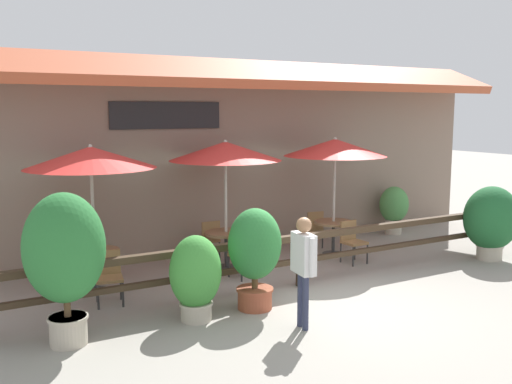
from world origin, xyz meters
TOP-DOWN VIEW (x-y plane):
  - ground_plane at (0.00, 0.00)m, footprint 60.00×60.00m
  - building_facade at (-0.00, 4.10)m, footprint 14.28×1.49m
  - patio_railing at (0.00, 1.05)m, footprint 10.40×0.14m
  - patio_umbrella_near at (-3.25, 2.55)m, footprint 2.18×2.18m
  - dining_table_near at (-3.25, 2.55)m, footprint 0.84×0.84m
  - chair_near_streetside at (-3.20, 1.84)m, footprint 0.49×0.49m
  - chair_near_wallside at (-3.29, 3.25)m, footprint 0.50×0.50m
  - patio_umbrella_middle at (-0.63, 2.78)m, footprint 2.18×2.18m
  - dining_table_middle at (-0.63, 2.78)m, footprint 0.84×0.84m
  - chair_middle_streetside at (-0.65, 2.11)m, footprint 0.49×0.49m
  - chair_middle_wallside at (-0.70, 3.44)m, footprint 0.42×0.42m
  - patio_umbrella_far at (1.87, 2.60)m, footprint 2.18×2.18m
  - dining_table_far at (1.87, 2.60)m, footprint 0.84×0.84m
  - chair_far_streetside at (1.81, 1.89)m, footprint 0.44×0.44m
  - chair_far_wallside at (1.83, 3.31)m, footprint 0.46×0.46m
  - potted_plant_tall_tropical at (4.48, 0.65)m, footprint 1.19×1.07m
  - potted_plant_small_flowering at (-4.12, 0.47)m, footprint 1.06×0.96m
  - potted_plant_entrance_palm at (-2.29, 0.45)m, footprint 0.78×0.70m
  - potted_plant_corner_fern at (-1.28, 0.46)m, footprint 0.85×0.77m
  - potted_plant_broad_leaf at (4.49, 3.55)m, footprint 0.76×0.69m
  - pedestrian at (-1.08, -0.59)m, footprint 0.25×0.57m

SIDE VIEW (x-z plane):
  - ground_plane at x=0.00m, z-range 0.00..0.00m
  - chair_near_streetside at x=-3.20m, z-range 0.05..0.91m
  - chair_near_wallside at x=-3.29m, z-range 0.05..0.91m
  - chair_middle_streetside at x=-0.65m, z-range 0.05..0.91m
  - chair_middle_wallside at x=-0.70m, z-range 0.05..0.91m
  - chair_far_streetside at x=1.81m, z-range 0.05..0.91m
  - chair_far_wallside at x=1.83m, z-range 0.05..0.91m
  - dining_table_near at x=-3.25m, z-range 0.22..0.95m
  - dining_table_middle at x=-0.63m, z-range 0.22..0.95m
  - dining_table_far at x=1.87m, z-range 0.22..0.95m
  - potted_plant_broad_leaf at x=4.49m, z-range 0.08..1.28m
  - potted_plant_entrance_palm at x=-2.29m, z-range 0.04..1.33m
  - patio_railing at x=0.00m, z-range 0.22..1.17m
  - potted_plant_tall_tropical at x=4.48m, z-range 0.07..1.62m
  - potted_plant_corner_fern at x=-1.28m, z-range 0.13..1.73m
  - pedestrian at x=-1.08m, z-range 0.23..1.85m
  - potted_plant_small_flowering at x=-4.12m, z-range 0.22..2.28m
  - building_facade at x=0.00m, z-range 0.05..4.28m
  - patio_umbrella_near at x=-3.25m, z-range 1.05..3.59m
  - patio_umbrella_middle at x=-0.63m, z-range 1.05..3.59m
  - patio_umbrella_far at x=1.87m, z-range 1.05..3.59m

